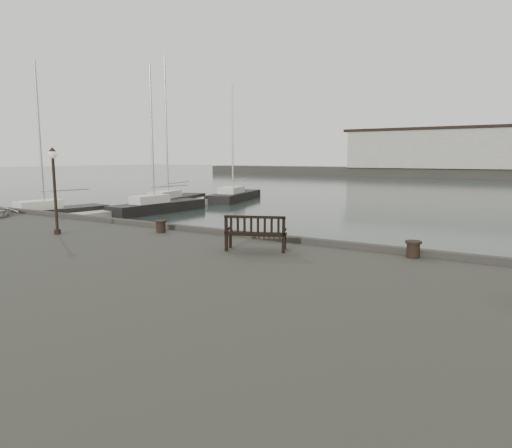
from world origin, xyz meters
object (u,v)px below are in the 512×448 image
(bench, at_px, (256,240))
(bollard_left, at_px, (161,226))
(lamp_post, at_px, (54,179))
(yacht_d, at_px, (235,198))
(yacht_b, at_px, (171,203))
(yacht_c, at_px, (158,209))
(yacht_a, at_px, (51,217))
(bollard_right, at_px, (413,249))

(bench, bearing_deg, bollard_left, 146.04)
(bench, xyz_separation_m, lamp_post, (-7.54, -1.26, 1.64))
(lamp_post, distance_m, yacht_d, 30.30)
(yacht_d, bearing_deg, yacht_b, -116.98)
(lamp_post, bearing_deg, yacht_d, 112.28)
(bollard_left, relative_size, lamp_post, 0.15)
(bollard_left, xyz_separation_m, yacht_c, (-13.60, 14.06, -1.54))
(yacht_b, relative_size, yacht_c, 1.14)
(yacht_b, distance_m, yacht_d, 7.66)
(bollard_left, distance_m, yacht_a, 18.21)
(bollard_left, xyz_separation_m, bollard_right, (8.80, 0.49, 0.01))
(bollard_right, height_order, yacht_c, yacht_c)
(bollard_left, height_order, yacht_a, yacht_a)
(bench, distance_m, yacht_c, 23.68)
(bollard_left, height_order, yacht_c, yacht_c)
(bench, distance_m, lamp_post, 7.82)
(bench, relative_size, lamp_post, 0.61)
(bollard_left, xyz_separation_m, yacht_a, (-16.79, 6.89, -1.54))
(yacht_b, xyz_separation_m, yacht_c, (2.44, -4.15, -0.00))
(yacht_b, bearing_deg, bollard_right, -49.90)
(bollard_right, xyz_separation_m, yacht_d, (-23.11, 25.18, -1.56))
(bench, xyz_separation_m, yacht_a, (-21.44, 7.83, -1.64))
(bollard_left, distance_m, lamp_post, 4.03)
(yacht_c, relative_size, yacht_d, 0.98)
(bollard_left, distance_m, yacht_d, 29.43)
(yacht_a, bearing_deg, yacht_d, 90.01)
(yacht_a, bearing_deg, bollard_left, -14.80)
(bollard_left, distance_m, yacht_b, 24.31)
(bollard_left, relative_size, yacht_b, 0.03)
(bench, height_order, bollard_left, bench)
(lamp_post, xyz_separation_m, yacht_b, (-13.15, 20.41, -3.28))
(bench, relative_size, yacht_c, 0.16)
(yacht_d, bearing_deg, bench, -68.47)
(yacht_a, bearing_deg, bollard_right, -6.52)
(bench, distance_m, yacht_d, 32.72)
(bollard_left, bearing_deg, lamp_post, -142.71)
(yacht_a, relative_size, yacht_b, 0.83)
(lamp_post, xyz_separation_m, yacht_d, (-11.42, 27.87, -3.29))
(bollard_left, relative_size, bollard_right, 0.97)
(yacht_b, bearing_deg, yacht_a, -108.17)
(lamp_post, bearing_deg, yacht_b, 122.80)
(bench, bearing_deg, yacht_b, 114.71)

